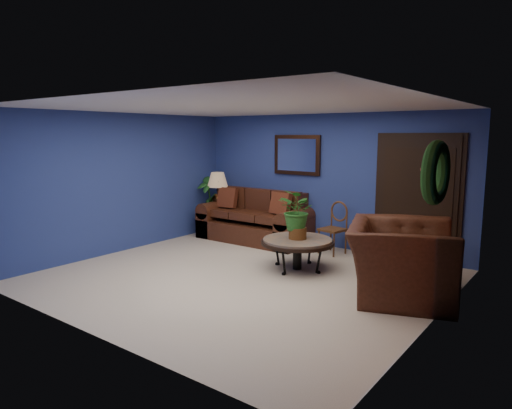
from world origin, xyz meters
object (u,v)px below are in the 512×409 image
Objects in this scene: sofa at (256,224)px; coffee_table at (297,242)px; table_lamp at (218,186)px; armchair at (401,260)px; side_chair at (335,224)px; end_table at (218,214)px.

sofa is 2.12m from coffee_table.
armchair is (4.45, -1.42, -0.55)m from table_lamp.
armchair is (1.71, -1.48, -0.04)m from side_chair.
table_lamp is (-2.73, 1.19, 0.61)m from coffee_table.
table_lamp is at bearing 0.00° from end_table.
table_lamp is at bearing -177.94° from sofa.
sofa reaches higher than coffee_table.
armchair is (4.45, -1.42, 0.05)m from end_table.
sofa reaches higher than end_table.
sofa is 3.65× the size of end_table.
end_table reaches higher than coffee_table.
side_chair is at bearing 89.53° from coffee_table.
coffee_table is 0.77× the size of armchair.
end_table is at bearing 156.49° from coffee_table.
side_chair is at bearing 1.42° from table_lamp.
end_table is 0.61m from table_lamp.
sofa is at bearing 2.06° from end_table.
end_table is at bearing 180.00° from table_lamp.
table_lamp is at bearing -167.74° from side_chair.
sofa is at bearing -168.10° from side_chair.
coffee_table is at bearing -79.63° from side_chair.
coffee_table is 1.26m from side_chair.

